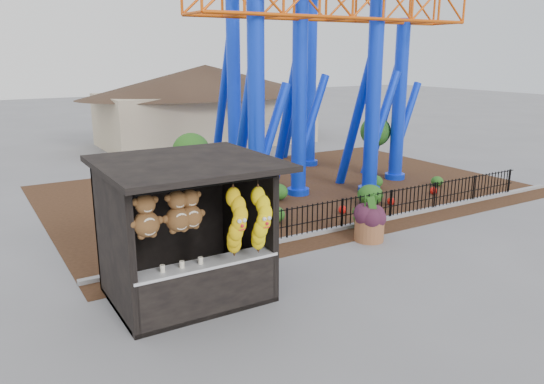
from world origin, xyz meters
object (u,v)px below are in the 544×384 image
prize_booth (189,234)px  potted_plant (363,215)px  roller_coaster (310,21)px  terracotta_planter (369,230)px

prize_booth → potted_plant: size_ratio=3.81×
roller_coaster → potted_plant: bearing=-107.6°
roller_coaster → terracotta_planter: bearing=-109.4°
potted_plant → terracotta_planter: bearing=-101.9°
roller_coaster → potted_plant: 8.33m
prize_booth → potted_plant: prize_booth is taller
prize_booth → terracotta_planter: size_ratio=4.13×
prize_booth → potted_plant: (6.39, 1.82, -1.09)m
terracotta_planter → potted_plant: 0.99m
prize_booth → roller_coaster: size_ratio=0.32×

